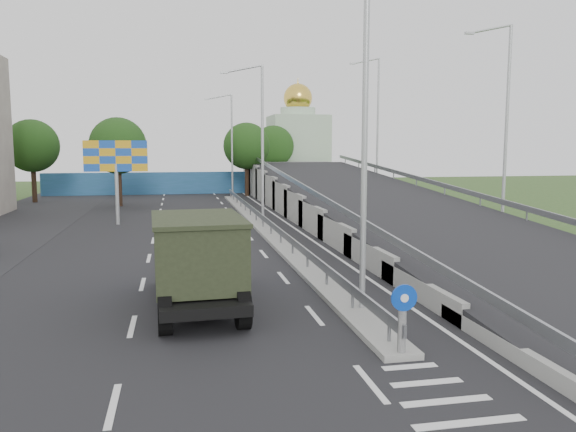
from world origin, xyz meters
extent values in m
plane|color=#2D4C1E|center=(0.00, 0.00, 0.00)|extent=(160.00, 160.00, 0.00)
cube|color=black|center=(-3.00, 20.00, 0.00)|extent=(26.00, 90.00, 0.04)
cube|color=gray|center=(0.00, 24.00, 0.10)|extent=(1.00, 44.00, 0.20)
cube|color=gray|center=(12.30, 24.00, 2.35)|extent=(0.10, 50.00, 0.32)
cube|color=gray|center=(2.80, 24.00, 2.35)|extent=(0.10, 50.00, 0.32)
cube|color=gray|center=(0.00, 24.00, 0.75)|extent=(0.08, 44.00, 0.32)
cylinder|color=gray|center=(0.00, 24.00, 0.50)|extent=(0.09, 0.09, 0.60)
cylinder|color=black|center=(0.00, 2.20, 0.80)|extent=(0.20, 0.20, 1.20)
cylinder|color=#0C3FBF|center=(0.00, 2.12, 1.55)|extent=(0.64, 0.05, 0.64)
cylinder|color=white|center=(0.00, 2.09, 1.55)|extent=(0.20, 0.03, 0.20)
cylinder|color=#B2B5B7|center=(0.30, 6.00, 5.20)|extent=(0.18, 0.18, 10.00)
cylinder|color=#B2B5B7|center=(0.30, 26.00, 5.20)|extent=(0.18, 0.18, 10.00)
cylinder|color=#B2B5B7|center=(-0.90, 26.00, 9.95)|extent=(2.57, 0.12, 0.66)
cube|color=#B2B5B7|center=(-2.10, 26.00, 9.70)|extent=(0.50, 0.18, 0.12)
cylinder|color=#B2B5B7|center=(0.30, 46.00, 5.20)|extent=(0.18, 0.18, 10.00)
cylinder|color=#B2B5B7|center=(-0.90, 46.00, 9.95)|extent=(2.57, 0.12, 0.66)
cube|color=#B2B5B7|center=(-2.10, 46.00, 9.70)|extent=(0.50, 0.18, 0.12)
cube|color=#235980|center=(-4.00, 52.00, 1.20)|extent=(30.00, 0.50, 2.40)
cube|color=#B2CCAD|center=(10.00, 60.00, 4.50)|extent=(7.00, 7.00, 9.00)
cylinder|color=#B2CCAD|center=(10.00, 60.00, 9.50)|extent=(4.40, 4.40, 1.00)
sphere|color=gold|center=(10.00, 60.00, 11.20)|extent=(3.60, 3.60, 3.60)
cone|color=gold|center=(10.00, 60.00, 13.20)|extent=(0.30, 0.30, 1.20)
cylinder|color=#B2B5B7|center=(-9.00, 28.00, 2.00)|extent=(0.24, 0.24, 4.00)
cube|color=gold|center=(-9.00, 28.00, 4.50)|extent=(4.00, 0.20, 2.00)
cylinder|color=black|center=(-10.00, 40.00, 2.00)|extent=(0.44, 0.44, 4.00)
sphere|color=#13350E|center=(-10.00, 40.00, 5.20)|extent=(4.80, 4.80, 4.80)
cylinder|color=black|center=(2.00, 48.00, 2.00)|extent=(0.44, 0.44, 4.00)
sphere|color=#13350E|center=(2.00, 48.00, 5.20)|extent=(4.80, 4.80, 4.80)
cylinder|color=black|center=(-18.00, 45.00, 2.00)|extent=(0.44, 0.44, 4.00)
sphere|color=#13350E|center=(-18.00, 45.00, 5.20)|extent=(4.80, 4.80, 4.80)
cylinder|color=black|center=(6.00, 55.00, 2.00)|extent=(0.44, 0.44, 4.00)
sphere|color=#13350E|center=(6.00, 55.00, 5.20)|extent=(4.80, 4.80, 4.80)
cylinder|color=black|center=(-5.78, 9.84, 0.59)|extent=(0.43, 1.19, 1.17)
cylinder|color=black|center=(-3.66, 9.94, 0.59)|extent=(0.43, 1.19, 1.17)
cylinder|color=black|center=(-5.74, 8.89, 0.59)|extent=(0.43, 1.19, 1.17)
cylinder|color=black|center=(-3.61, 8.98, 0.59)|extent=(0.43, 1.19, 1.17)
cylinder|color=black|center=(-5.57, 5.17, 0.59)|extent=(0.43, 1.19, 1.17)
cylinder|color=black|center=(-3.45, 5.27, 0.59)|extent=(0.43, 1.19, 1.17)
cube|color=black|center=(-4.62, 7.66, 0.74)|extent=(2.74, 6.70, 0.32)
cube|color=navy|center=(-4.73, 10.16, 1.81)|extent=(2.52, 1.81, 1.81)
cube|color=black|center=(-4.77, 10.98, 2.29)|extent=(2.02, 0.16, 0.74)
cube|color=black|center=(-4.77, 11.06, 0.69)|extent=(2.45, 0.27, 0.53)
cube|color=#252C1A|center=(-4.59, 7.02, 1.91)|extent=(2.73, 4.15, 1.91)
cube|color=#252C1A|center=(-4.59, 7.02, 2.93)|extent=(2.85, 4.27, 0.13)
camera|label=1|loc=(-5.17, -9.92, 5.06)|focal=35.00mm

